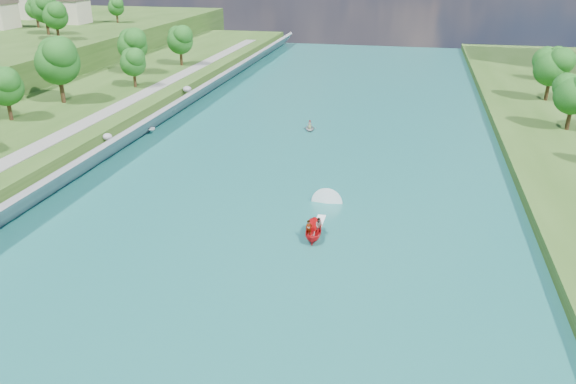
# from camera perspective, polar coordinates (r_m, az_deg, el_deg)

# --- Properties ---
(ground) EXTENTS (260.00, 260.00, 0.00)m
(ground) POSITION_cam_1_polar(r_m,az_deg,el_deg) (49.72, -5.93, -9.32)
(ground) COLOR #2D5119
(ground) RESTS_ON ground
(river_water) EXTENTS (55.00, 240.00, 0.10)m
(river_water) POSITION_cam_1_polar(r_m,az_deg,el_deg) (66.75, -0.62, -0.30)
(river_water) COLOR #1B6761
(river_water) RESTS_ON ground
(ridge_west) EXTENTS (60.00, 120.00, 9.00)m
(ridge_west) POSITION_cam_1_polar(r_m,az_deg,el_deg) (167.12, -23.57, 13.66)
(ridge_west) COLOR #2D5119
(ridge_west) RESTS_ON ground
(riprap_bank) EXTENTS (4.91, 236.00, 4.30)m
(riprap_bank) POSITION_cam_1_polar(r_m,az_deg,el_deg) (75.13, -20.40, 2.37)
(riprap_bank) COLOR slate
(riprap_bank) RESTS_ON ground
(riverside_path) EXTENTS (3.00, 200.00, 0.10)m
(riverside_path) POSITION_cam_1_polar(r_m,az_deg,el_deg) (79.06, -24.29, 4.09)
(riverside_path) COLOR gray
(riverside_path) RESTS_ON berm_west
(ridge_houses) EXTENTS (29.50, 29.50, 8.40)m
(ridge_houses) POSITION_cam_1_polar(r_m,az_deg,el_deg) (173.84, -24.81, 16.72)
(ridge_houses) COLOR beige
(ridge_houses) RESTS_ON ridge_west
(trees_ridge) EXTENTS (23.71, 38.47, 10.81)m
(trees_ridge) POSITION_cam_1_polar(r_m,az_deg,el_deg) (150.27, -22.44, 16.58)
(trees_ridge) COLOR #154B14
(trees_ridge) RESTS_ON ridge_west
(motorboat) EXTENTS (3.60, 18.96, 2.10)m
(motorboat) POSITION_cam_1_polar(r_m,az_deg,el_deg) (57.73, 2.85, -3.42)
(motorboat) COLOR red
(motorboat) RESTS_ON river_water
(raft) EXTENTS (2.62, 3.31, 1.64)m
(raft) POSITION_cam_1_polar(r_m,az_deg,el_deg) (91.60, 2.21, 6.53)
(raft) COLOR gray
(raft) RESTS_ON river_water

